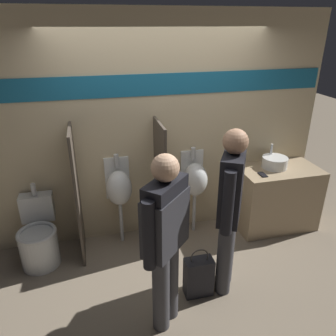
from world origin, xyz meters
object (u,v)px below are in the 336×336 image
at_px(toilet, 39,239).
at_px(shopping_bag, 199,276).
at_px(urinal_far, 195,179).
at_px(sink_basin, 275,162).
at_px(cell_phone, 263,175).
at_px(person_with_lanyard, 230,207).
at_px(urinal_near_counter, 119,188).
at_px(person_in_vest, 165,233).

distance_m(toilet, shopping_bag, 1.84).
height_order(urinal_far, shopping_bag, urinal_far).
xyz_separation_m(sink_basin, cell_phone, (-0.26, -0.18, -0.06)).
bearing_deg(person_with_lanyard, cell_phone, -15.25).
distance_m(sink_basin, urinal_near_counter, 2.00).
xyz_separation_m(sink_basin, person_with_lanyard, (-1.05, -0.96, 0.04)).
distance_m(sink_basin, person_with_lanyard, 1.42).
distance_m(sink_basin, cell_phone, 0.32).
distance_m(cell_phone, person_with_lanyard, 1.12).
relative_size(sink_basin, toilet, 0.36).
bearing_deg(toilet, urinal_near_counter, 10.66).
bearing_deg(shopping_bag, cell_phone, 37.36).
bearing_deg(cell_phone, toilet, 178.18).
bearing_deg(shopping_bag, person_in_vest, -148.95).
height_order(urinal_far, toilet, urinal_far).
xyz_separation_m(sink_basin, person_in_vest, (-1.74, -1.25, 0.06)).
height_order(sink_basin, urinal_near_counter, urinal_near_counter).
distance_m(person_in_vest, shopping_bag, 0.88).
height_order(cell_phone, person_with_lanyard, person_with_lanyard).
relative_size(cell_phone, person_with_lanyard, 0.08).
bearing_deg(cell_phone, urinal_near_counter, 171.32).
bearing_deg(sink_basin, person_in_vest, -144.40).
height_order(person_in_vest, person_with_lanyard, person_with_lanyard).
bearing_deg(sink_basin, toilet, -178.16).
relative_size(cell_phone, person_in_vest, 0.08).
bearing_deg(urinal_far, shopping_bag, -105.53).
xyz_separation_m(sink_basin, toilet, (-2.94, -0.09, -0.61)).
distance_m(toilet, person_with_lanyard, 2.18).
distance_m(urinal_near_counter, person_with_lanyard, 1.42).
relative_size(person_in_vest, person_with_lanyard, 0.97).
distance_m(urinal_near_counter, person_in_vest, 1.37).
bearing_deg(person_in_vest, cell_phone, -9.80).
bearing_deg(person_with_lanyard, sink_basin, -17.46).
distance_m(cell_phone, urinal_far, 0.83).
relative_size(sink_basin, urinal_near_counter, 0.28).
relative_size(urinal_near_counter, person_with_lanyard, 0.66).
xyz_separation_m(toilet, shopping_bag, (1.59, -0.91, -0.09)).
xyz_separation_m(sink_basin, shopping_bag, (-1.34, -1.01, -0.69)).
relative_size(toilet, person_with_lanyard, 0.52).
bearing_deg(sink_basin, urinal_near_counter, 177.57).
bearing_deg(cell_phone, urinal_far, 161.32).
relative_size(urinal_far, toilet, 1.27).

